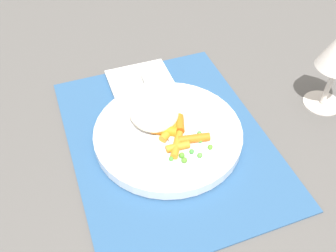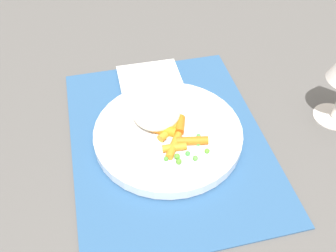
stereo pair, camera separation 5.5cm
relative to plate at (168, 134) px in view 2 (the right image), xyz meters
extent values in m
plane|color=#565451|center=(0.00, 0.00, -0.02)|extent=(2.40, 2.40, 0.00)
cube|color=#2D5684|center=(0.00, 0.00, -0.01)|extent=(0.43, 0.33, 0.01)
cylinder|color=white|center=(0.00, 0.00, 0.00)|extent=(0.26, 0.26, 0.02)
ellipsoid|color=beige|center=(-0.03, -0.01, 0.03)|extent=(0.10, 0.09, 0.03)
cylinder|color=orange|center=(0.01, -0.01, 0.02)|extent=(0.04, 0.05, 0.02)
cylinder|color=orange|center=(0.04, 0.00, 0.02)|extent=(0.05, 0.04, 0.01)
cylinder|color=orange|center=(0.05, 0.00, 0.02)|extent=(0.02, 0.04, 0.01)
cylinder|color=orange|center=(0.00, 0.02, 0.02)|extent=(0.04, 0.03, 0.02)
cylinder|color=orange|center=(0.01, 0.00, 0.02)|extent=(0.04, 0.05, 0.01)
cylinder|color=orange|center=(0.04, 0.03, 0.02)|extent=(0.02, 0.05, 0.01)
sphere|color=green|center=(0.06, 0.02, 0.01)|extent=(0.01, 0.01, 0.01)
sphere|color=green|center=(0.04, 0.04, 0.01)|extent=(0.01, 0.01, 0.01)
sphere|color=#55952E|center=(0.07, 0.00, 0.01)|extent=(0.01, 0.01, 0.01)
sphere|color=#59A940|center=(0.07, 0.03, 0.01)|extent=(0.01, 0.01, 0.01)
sphere|color=#54AB2F|center=(0.06, 0.00, 0.01)|extent=(0.01, 0.01, 0.01)
sphere|color=#59AF2D|center=(0.06, 0.05, 0.01)|extent=(0.01, 0.01, 0.01)
sphere|color=green|center=(0.06, -0.02, 0.01)|extent=(0.01, 0.01, 0.01)
sphere|color=green|center=(0.03, 0.05, 0.01)|extent=(0.01, 0.01, 0.01)
sphere|color=green|center=(0.03, 0.01, 0.01)|extent=(0.01, 0.01, 0.01)
sphere|color=green|center=(0.00, -0.01, 0.01)|extent=(0.01, 0.01, 0.01)
sphere|color=#5AA534|center=(0.04, 0.02, 0.01)|extent=(0.01, 0.01, 0.01)
sphere|color=green|center=(-0.01, -0.01, 0.01)|extent=(0.01, 0.01, 0.01)
cube|color=#BABABA|center=(0.02, 0.00, 0.01)|extent=(0.05, 0.02, 0.01)
cube|color=#BABABA|center=(-0.08, 0.00, 0.01)|extent=(0.16, 0.02, 0.01)
cylinder|color=silver|center=(0.01, 0.31, -0.01)|extent=(0.07, 0.07, 0.00)
cube|color=white|center=(-0.17, 0.00, -0.01)|extent=(0.09, 0.12, 0.01)
camera|label=1|loc=(0.42, -0.15, 0.48)|focal=40.54mm
camera|label=2|loc=(0.43, -0.10, 0.48)|focal=40.54mm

